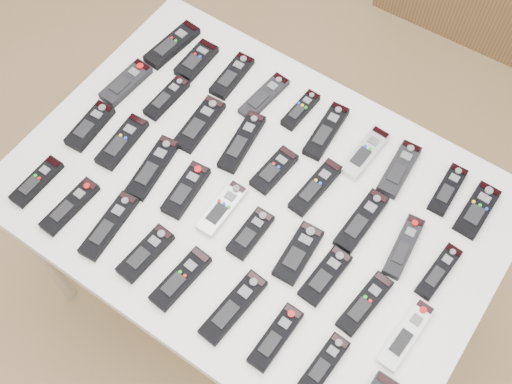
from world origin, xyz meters
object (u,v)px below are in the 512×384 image
Objects in this scene: remote_31 at (109,225)px; remote_8 at (448,190)px; remote_12 at (199,124)px; remote_14 at (274,170)px; remote_29 at (37,182)px; remote_2 at (232,76)px; remote_26 at (325,276)px; remote_11 at (167,98)px; table at (256,206)px; remote_19 at (90,126)px; remote_20 at (122,142)px; remote_0 at (172,45)px; remote_21 at (153,168)px; remote_32 at (146,253)px; remote_22 at (186,190)px; remote_28 at (406,335)px; remote_36 at (324,364)px; remote_1 at (196,60)px; remote_34 at (233,307)px; remote_6 at (365,153)px; remote_7 at (399,169)px; remote_33 at (181,279)px; remote_23 at (222,208)px; remote_30 at (70,206)px; remote_13 at (242,142)px; remote_3 at (264,97)px; remote_35 at (276,337)px; remote_24 at (251,233)px; remote_9 at (477,210)px; remote_16 at (361,221)px; remote_17 at (404,247)px; remote_5 at (326,131)px; remote_4 at (301,110)px; remote_10 at (126,83)px; remote_18 at (439,272)px.

remote_8 is at bearing 36.10° from remote_31.
remote_12 is 0.25m from remote_14.
remote_2 is at bearing 70.17° from remote_29.
remote_12 is at bearing 164.03° from remote_26.
remote_12 is at bearing -7.22° from remote_11.
remote_14 is at bearing 90.48° from table.
remote_19 is 0.91× the size of remote_20.
remote_19 is at bearing -85.30° from remote_0.
remote_19 is 0.23m from remote_21.
remote_26 is at bearing 31.00° from remote_32.
remote_26 is at bearing -5.50° from remote_22.
remote_19 is 0.97× the size of remote_22.
remote_28 and remote_36 have the same top height.
remote_1 reaches higher than remote_34.
remote_7 is (0.10, 0.01, -0.00)m from remote_6.
remote_29 reaches higher than table.
remote_6 is 0.60m from remote_33.
remote_23 is 0.39m from remote_30.
remote_13 is at bearing -18.41° from remote_0.
remote_14 is at bearing -5.42° from remote_12.
remote_3 is 1.12× the size of remote_11.
remote_13 is (0.26, -0.00, 0.00)m from remote_11.
remote_12 is 0.63m from remote_35.
remote_19 is 0.80× the size of remote_34.
remote_24 is 0.47m from remote_30.
remote_26 is at bearing -120.45° from remote_9.
remote_7 is 0.92× the size of remote_16.
remote_17 is at bearing 1.59° from remote_16.
remote_12 and remote_17 have the same top height.
remote_32 reaches higher than remote_24.
remote_11 is (-0.43, -0.16, -0.00)m from remote_5.
remote_4 reaches higher than remote_31.
remote_13 is at bearing 66.32° from remote_31.
remote_24 is (0.54, -0.37, -0.00)m from remote_0.
remote_1 reaches higher than remote_2.
remote_33 is at bearing -87.89° from remote_14.
remote_26 is at bearing 40.50° from remote_33.
remote_8 is 0.94m from remote_10.
remote_12 is at bearing 46.22° from remote_20.
remote_18 is 0.97× the size of remote_22.
remote_14 is at bearing 3.09° from remote_10.
remote_4 is at bearing 179.90° from remote_9.
remote_22 is 0.34m from remote_34.
remote_3 is 1.00× the size of remote_30.
remote_10 is 1.05× the size of remote_29.
remote_16 reaches higher than remote_30.
remote_17 is at bearing -6.66° from remote_0.
remote_10 is 0.50m from remote_23.
remote_33 reaches higher than remote_8.
remote_7 and remote_35 have the same top height.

